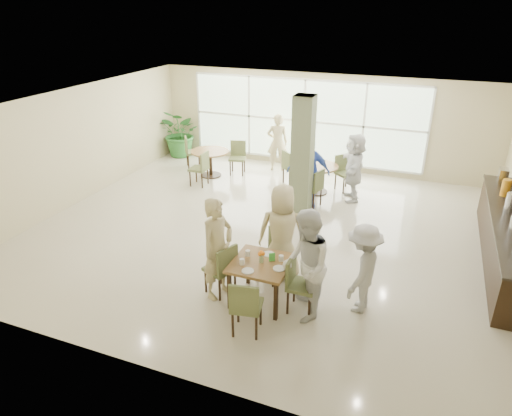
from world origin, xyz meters
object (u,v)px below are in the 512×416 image
(teen_standing, at_px, (362,269))
(adult_standing, at_px, (277,142))
(main_table, at_px, (261,267))
(buffet_counter, at_px, (506,235))
(teen_left, at_px, (218,249))
(teen_far, at_px, (282,233))
(round_table_right, at_px, (317,172))
(round_table_left, at_px, (210,157))
(potted_plant, at_px, (181,133))
(adult_a, at_px, (308,172))
(adult_b, at_px, (354,167))
(teen_right, at_px, (305,266))

(teen_standing, distance_m, adult_standing, 6.87)
(main_table, height_order, adult_standing, adult_standing)
(buffet_counter, relative_size, adult_standing, 2.77)
(teen_left, height_order, adult_standing, teen_left)
(buffet_counter, bearing_deg, teen_far, -151.22)
(round_table_right, bearing_deg, round_table_left, 178.13)
(round_table_left, relative_size, potted_plant, 0.71)
(teen_left, distance_m, adult_a, 4.18)
(teen_standing, xyz_separation_m, adult_a, (-1.93, 3.69, 0.12))
(potted_plant, bearing_deg, buffet_counter, -20.83)
(buffet_counter, xyz_separation_m, adult_b, (-3.30, 1.95, 0.31))
(adult_b, height_order, adult_standing, adult_b)
(potted_plant, height_order, teen_left, teen_left)
(main_table, relative_size, adult_standing, 0.56)
(round_table_left, bearing_deg, adult_standing, 35.91)
(main_table, height_order, round_table_left, same)
(round_table_left, bearing_deg, teen_far, -50.00)
(round_table_right, relative_size, teen_right, 0.59)
(teen_left, xyz_separation_m, teen_standing, (2.33, 0.47, -0.13))
(teen_right, distance_m, adult_standing, 6.94)
(main_table, bearing_deg, teen_far, 84.95)
(main_table, xyz_separation_m, buffet_counter, (3.91, 2.96, -0.10))
(adult_standing, bearing_deg, main_table, 88.19)
(teen_left, distance_m, teen_right, 1.52)
(potted_plant, bearing_deg, adult_standing, -2.08)
(round_table_right, bearing_deg, adult_b, -6.96)
(potted_plant, xyz_separation_m, adult_standing, (3.31, -0.12, 0.08))
(round_table_right, height_order, teen_right, teen_right)
(round_table_right, distance_m, adult_standing, 2.03)
(potted_plant, relative_size, teen_far, 0.85)
(main_table, relative_size, teen_standing, 0.62)
(teen_standing, height_order, adult_b, adult_b)
(teen_left, bearing_deg, buffet_counter, -38.89)
(round_table_left, height_order, adult_standing, adult_standing)
(teen_standing, bearing_deg, adult_b, -159.02)
(buffet_counter, bearing_deg, adult_standing, 150.04)
(adult_b, bearing_deg, potted_plant, -118.92)
(round_table_left, xyz_separation_m, buffet_counter, (7.43, -2.17, -0.02))
(teen_left, relative_size, teen_right, 0.98)
(teen_left, height_order, teen_right, teen_right)
(teen_left, bearing_deg, adult_a, 12.40)
(teen_standing, bearing_deg, teen_far, -98.45)
(teen_far, bearing_deg, teen_right, 111.69)
(main_table, xyz_separation_m, adult_b, (0.61, 4.91, 0.20))
(round_table_right, xyz_separation_m, buffet_counter, (4.26, -2.07, -0.02))
(main_table, distance_m, adult_b, 4.95)
(adult_b, bearing_deg, teen_left, -29.46)
(round_table_left, distance_m, teen_left, 5.92)
(potted_plant, distance_m, teen_standing, 9.09)
(adult_b, bearing_deg, teen_far, -21.84)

